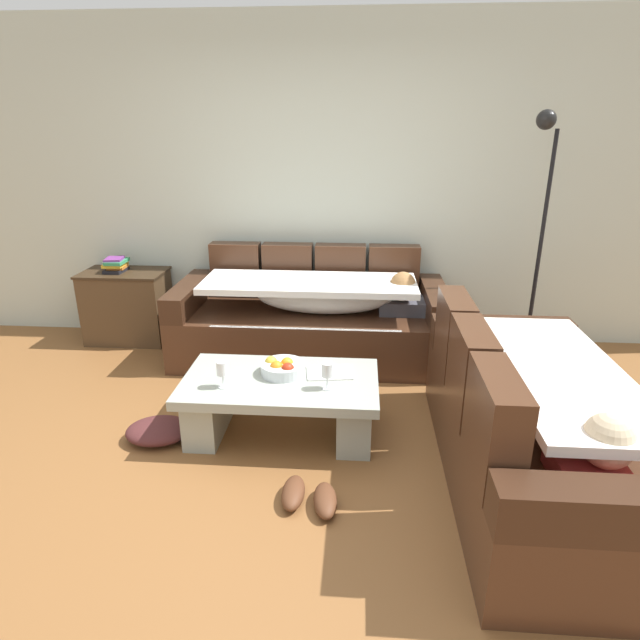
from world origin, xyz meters
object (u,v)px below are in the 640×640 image
object	(u,v)px
couch_near_window	(534,427)
floor_lamp	(538,226)
side_cabinet	(128,306)
crumpled_garment	(159,431)
wine_glass_near_right	(327,371)
book_stack_on_cabinet	(116,265)
open_magazine	(329,373)
couch_along_wall	(314,318)
pair_of_shoes	(309,496)
coffee_table	(281,399)
fruit_bowl	(282,368)
wine_glass_near_left	(222,369)

from	to	relation	value
couch_near_window	floor_lamp	size ratio (longest dim) A/B	1.00
side_cabinet	crumpled_garment	world-z (taller)	side_cabinet
wine_glass_near_right	book_stack_on_cabinet	distance (m)	2.50
open_magazine	crumpled_garment	world-z (taller)	open_magazine
couch_along_wall	wine_glass_near_right	size ratio (longest dim) A/B	13.26
couch_near_window	open_magazine	xyz separation A→B (m)	(-1.12, 0.48, 0.05)
floor_lamp	crumpled_garment	xyz separation A→B (m)	(-2.58, -1.41, -1.06)
couch_along_wall	book_stack_on_cabinet	size ratio (longest dim) A/B	9.69
wine_glass_near_right	pair_of_shoes	size ratio (longest dim) A/B	0.51
couch_along_wall	book_stack_on_cabinet	world-z (taller)	couch_along_wall
wine_glass_near_right	open_magazine	distance (m)	0.23
couch_along_wall	coffee_table	world-z (taller)	couch_along_wall
fruit_bowl	book_stack_on_cabinet	size ratio (longest dim) A/B	1.23
book_stack_on_cabinet	couch_near_window	bearing A→B (deg)	-30.82
wine_glass_near_left	book_stack_on_cabinet	bearing A→B (deg)	130.02
coffee_table	wine_glass_near_right	distance (m)	0.41
wine_glass_near_right	side_cabinet	size ratio (longest dim) A/B	0.23
wine_glass_near_right	book_stack_on_cabinet	bearing A→B (deg)	141.36
open_magazine	book_stack_on_cabinet	world-z (taller)	book_stack_on_cabinet
couch_near_window	fruit_bowl	bearing A→B (deg)	72.24
couch_near_window	coffee_table	size ratio (longest dim) A/B	1.62
crumpled_garment	wine_glass_near_right	bearing A→B (deg)	1.47
coffee_table	pair_of_shoes	size ratio (longest dim) A/B	3.72
couch_along_wall	crumpled_garment	size ratio (longest dim) A/B	5.50
pair_of_shoes	book_stack_on_cabinet	bearing A→B (deg)	131.81
couch_near_window	side_cabinet	size ratio (longest dim) A/B	2.71
floor_lamp	crumpled_garment	distance (m)	3.12
fruit_bowl	side_cabinet	xyz separation A→B (m)	(-1.60, 1.38, -0.10)
side_cabinet	crumpled_garment	xyz separation A→B (m)	(0.84, -1.58, -0.26)
wine_glass_near_right	open_magazine	size ratio (longest dim) A/B	0.59
couch_near_window	book_stack_on_cabinet	size ratio (longest dim) A/B	8.57
book_stack_on_cabinet	pair_of_shoes	distance (m)	2.91
fruit_bowl	crumpled_garment	world-z (taller)	fruit_bowl
couch_along_wall	pair_of_shoes	bearing A→B (deg)	-85.84
couch_along_wall	couch_near_window	world-z (taller)	same
coffee_table	wine_glass_near_right	xyz separation A→B (m)	(0.30, -0.11, 0.26)
side_cabinet	pair_of_shoes	size ratio (longest dim) A/B	2.23
couch_along_wall	book_stack_on_cabinet	xyz separation A→B (m)	(-1.75, 0.23, 0.37)
book_stack_on_cabinet	pair_of_shoes	bearing A→B (deg)	-48.19
fruit_bowl	wine_glass_near_left	distance (m)	0.39
wine_glass_near_left	crumpled_garment	size ratio (longest dim) A/B	0.42
pair_of_shoes	wine_glass_near_right	bearing A→B (deg)	84.21
wine_glass_near_right	book_stack_on_cabinet	size ratio (longest dim) A/B	0.73
coffee_table	book_stack_on_cabinet	bearing A→B (deg)	138.73
open_magazine	pair_of_shoes	distance (m)	0.84
open_magazine	coffee_table	bearing A→B (deg)	-169.49
pair_of_shoes	crumpled_garment	world-z (taller)	crumpled_garment
book_stack_on_cabinet	crumpled_garment	world-z (taller)	book_stack_on_cabinet
coffee_table	crumpled_garment	size ratio (longest dim) A/B	3.00
couch_along_wall	coffee_table	xyz separation A→B (m)	(-0.10, -1.22, -0.09)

